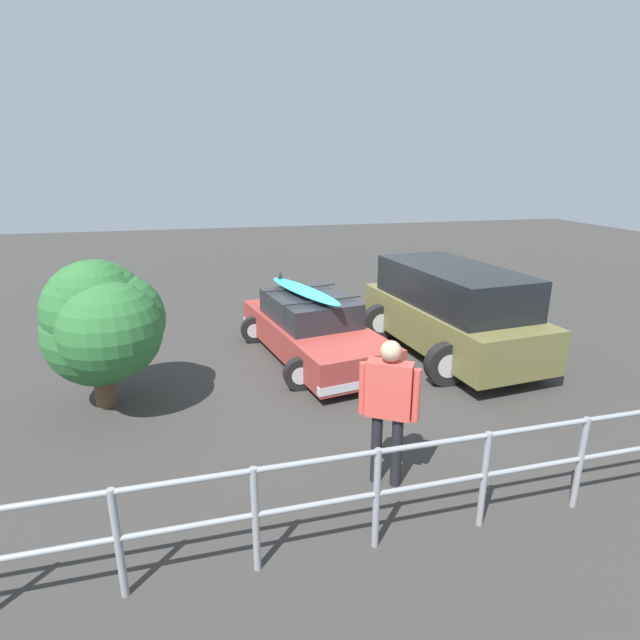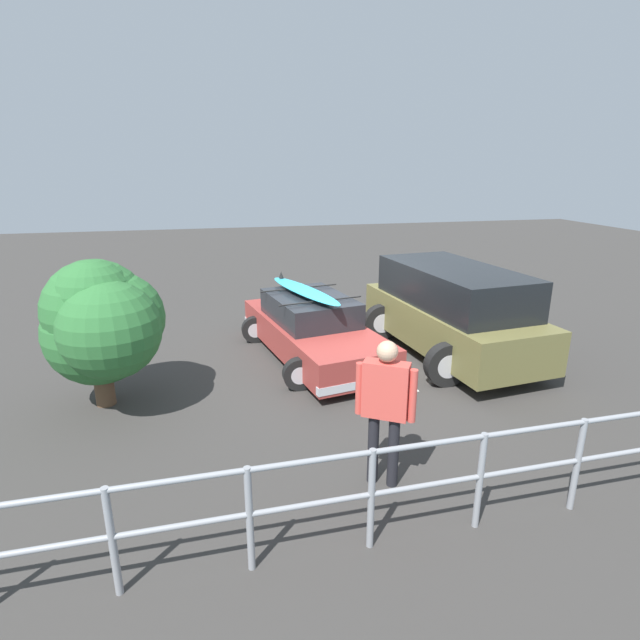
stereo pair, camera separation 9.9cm
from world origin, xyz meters
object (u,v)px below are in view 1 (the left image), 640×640
Objects in this scene: bush_near_left at (105,323)px; sedan_car at (312,329)px; person_bystander at (389,400)px; suv_car at (450,310)px.

sedan_car is at bearing -158.69° from bush_near_left.
person_bystander is at bearing 140.02° from bush_near_left.
sedan_car is 1.88× the size of bush_near_left.
sedan_car is at bearing -90.80° from person_bystander.
suv_car is 1.93× the size of bush_near_left.
bush_near_left is (6.25, 0.88, 0.46)m from suv_car.
suv_car is 6.33m from bush_near_left.
suv_car reaches higher than sedan_car.
person_bystander is 4.54m from bush_near_left.
suv_car is 2.51× the size of person_bystander.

